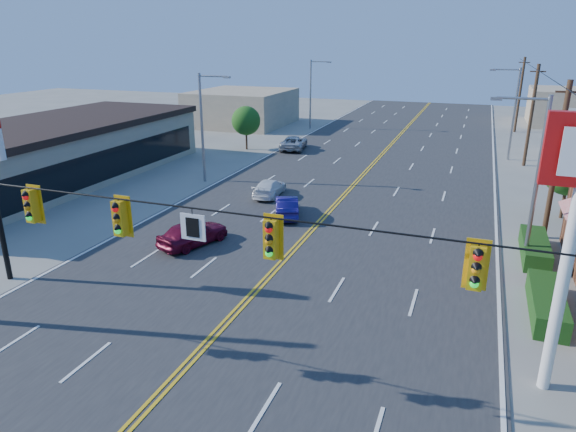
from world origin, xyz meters
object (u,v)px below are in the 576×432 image
(car_magenta, at_px, (193,234))
(car_silver, at_px, (294,143))
(car_white, at_px, (269,189))
(signal_span, at_px, (154,240))
(car_blue, at_px, (287,207))

(car_magenta, xyz_separation_m, car_silver, (-3.38, 24.99, -0.01))
(car_magenta, bearing_deg, car_white, -72.60)
(car_white, bearing_deg, car_silver, -81.69)
(signal_span, xyz_separation_m, car_blue, (-2.09, 16.41, -4.26))
(car_silver, bearing_deg, signal_span, 93.70)
(signal_span, distance_m, car_blue, 17.08)
(signal_span, relative_size, car_white, 6.24)
(car_magenta, distance_m, car_silver, 25.22)
(car_magenta, height_order, car_white, car_magenta)
(signal_span, bearing_deg, car_magenta, 116.06)
(car_magenta, bearing_deg, car_silver, -62.81)
(car_magenta, height_order, car_blue, car_magenta)
(car_blue, bearing_deg, car_silver, -93.47)
(car_white, bearing_deg, signal_span, 97.88)
(car_silver, bearing_deg, car_magenta, 87.97)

